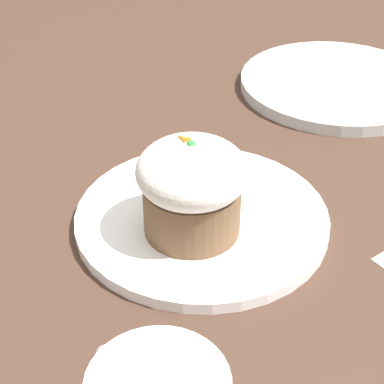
{
  "coord_description": "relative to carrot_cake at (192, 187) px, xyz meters",
  "views": [
    {
      "loc": [
        -0.41,
        0.32,
        0.41
      ],
      "look_at": [
        -0.01,
        0.02,
        0.06
      ],
      "focal_mm": 60.0,
      "sensor_mm": 36.0,
      "label": 1
    }
  ],
  "objects": [
    {
      "name": "dessert_plate",
      "position": [
        0.01,
        -0.02,
        -0.06
      ],
      "size": [
        0.26,
        0.26,
        0.01
      ],
      "color": "white",
      "rests_on": "ground_plane"
    },
    {
      "name": "ground_plane",
      "position": [
        0.01,
        -0.02,
        -0.06
      ],
      "size": [
        4.0,
        4.0,
        0.0
      ],
      "primitive_type": "plane",
      "color": "#3D281E"
    },
    {
      "name": "carrot_cake",
      "position": [
        0.0,
        0.0,
        0.0
      ],
      "size": [
        0.11,
        0.11,
        0.1
      ],
      "color": "brown",
      "rests_on": "dessert_plate"
    },
    {
      "name": "side_plate",
      "position": [
        0.14,
        -0.36,
        -0.06
      ],
      "size": [
        0.27,
        0.27,
        0.02
      ],
      "color": "silver",
      "rests_on": "ground_plane"
    },
    {
      "name": "spoon",
      "position": [
        0.02,
        -0.04,
        -0.05
      ],
      "size": [
        0.06,
        0.12,
        0.01
      ],
      "color": "#B7B7BC",
      "rests_on": "dessert_plate"
    }
  ]
}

